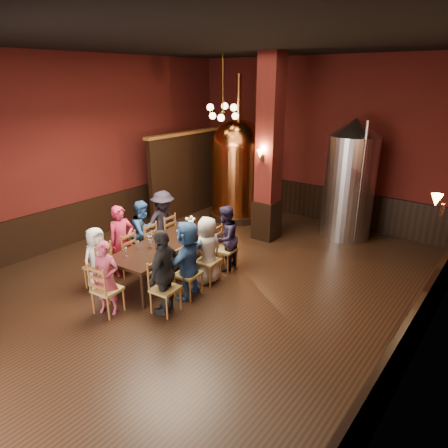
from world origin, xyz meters
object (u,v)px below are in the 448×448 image
Objects in this scene: dining_table at (164,247)px; steel_vessel at (350,180)px; copper_kettle at (238,168)px; person_1 at (122,241)px; rose_vase at (190,222)px; person_2 at (144,232)px; person_0 at (97,258)px.

steel_vessel is at bearing 59.91° from dining_table.
copper_kettle is at bearing -171.68° from steel_vessel.
person_1 reaches higher than rose_vase.
dining_table is at bearing -114.09° from steel_vessel.
person_1 reaches higher than dining_table.
copper_kettle is (-0.24, 3.85, 0.75)m from person_2.
dining_table is at bearing -85.87° from rose_vase.
person_0 is 0.68m from person_1.
rose_vase is (0.68, 1.95, 0.35)m from person_0.
dining_table is 1.99× the size of person_0.
person_0 is at bearing -161.01° from person_1.
person_0 is at bearing -109.17° from rose_vase.
person_2 is 3.93m from copper_kettle.
steel_vessel is at bearing -16.81° from person_1.
person_1 is 4.29× the size of rose_vase.
person_1 is 1.50m from rose_vase.
copper_kettle is at bearing 16.86° from person_1.
copper_kettle is (-0.30, 4.51, 0.72)m from person_1.
person_0 is 6.35m from steel_vessel.
person_2 reaches higher than dining_table.
rose_vase is at bearing 88.13° from dining_table.
person_2 is (-0.14, 1.32, 0.10)m from person_0.
dining_table is at bearing -117.48° from person_2.
person_1 is at bearing -158.78° from dining_table.
steel_vessel reaches higher than dining_table.
rose_vase is at bearing -20.85° from person_0.
copper_kettle is (-0.37, 5.18, 0.84)m from person_0.
rose_vase is at bearing -119.66° from steel_vessel.
person_1 is (-0.07, 0.67, 0.13)m from person_0.
person_2 is 0.36× the size of copper_kettle.
dining_table is 0.82× the size of steel_vessel.
rose_vase is at bearing -71.92° from copper_kettle.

